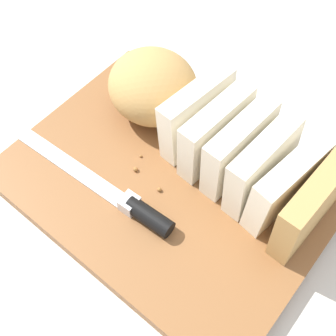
% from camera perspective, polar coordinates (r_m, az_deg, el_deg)
% --- Properties ---
extents(ground_plane, '(3.00, 3.00, 0.00)m').
position_cam_1_polar(ground_plane, '(0.58, -0.00, -2.83)').
color(ground_plane, beige).
extents(cutting_board, '(0.40, 0.30, 0.02)m').
position_cam_1_polar(cutting_board, '(0.57, -0.00, -2.26)').
color(cutting_board, brown).
rests_on(cutting_board, ground_plane).
extents(bread_loaf, '(0.34, 0.16, 0.09)m').
position_cam_1_polar(bread_loaf, '(0.56, 4.69, 5.63)').
color(bread_loaf, tan).
rests_on(bread_loaf, cutting_board).
extents(bread_knife, '(0.26, 0.02, 0.02)m').
position_cam_1_polar(bread_knife, '(0.54, -5.41, -4.29)').
color(bread_knife, silver).
rests_on(bread_knife, cutting_board).
extents(crumb_near_knife, '(0.00, 0.00, 0.00)m').
position_cam_1_polar(crumb_near_knife, '(0.58, -3.51, 1.54)').
color(crumb_near_knife, '#996633').
rests_on(crumb_near_knife, cutting_board).
extents(crumb_near_loaf, '(0.01, 0.01, 0.01)m').
position_cam_1_polar(crumb_near_loaf, '(0.55, -1.03, -2.82)').
color(crumb_near_loaf, '#996633').
rests_on(crumb_near_loaf, cutting_board).
extents(crumb_stray_left, '(0.01, 0.01, 0.01)m').
position_cam_1_polar(crumb_stray_left, '(0.57, -4.18, -0.16)').
color(crumb_stray_left, '#996633').
rests_on(crumb_stray_left, cutting_board).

